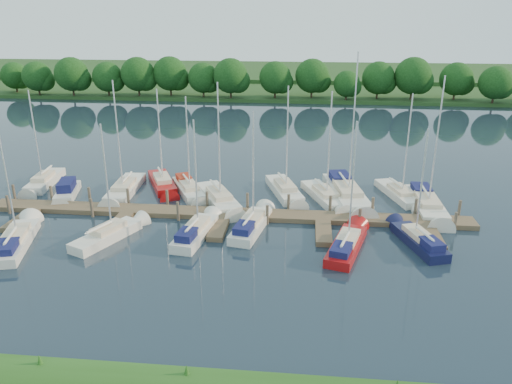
# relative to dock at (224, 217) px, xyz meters

# --- Properties ---
(ground) EXTENTS (260.00, 260.00, 0.00)m
(ground) POSITION_rel_dock_xyz_m (0.00, -7.31, -0.20)
(ground) COLOR #17222E
(ground) RESTS_ON ground
(dock) EXTENTS (40.00, 6.00, 0.40)m
(dock) POSITION_rel_dock_xyz_m (0.00, 0.00, 0.00)
(dock) COLOR brown
(dock) RESTS_ON ground
(mooring_pilings) EXTENTS (38.24, 2.84, 2.00)m
(mooring_pilings) POSITION_rel_dock_xyz_m (0.00, 1.13, 0.40)
(mooring_pilings) COLOR #473D33
(mooring_pilings) RESTS_ON ground
(far_shore) EXTENTS (180.00, 30.00, 0.60)m
(far_shore) POSITION_rel_dock_xyz_m (0.00, 67.69, 0.10)
(far_shore) COLOR #1D3E17
(far_shore) RESTS_ON ground
(distant_hill) EXTENTS (220.00, 40.00, 1.40)m
(distant_hill) POSITION_rel_dock_xyz_m (0.00, 92.69, 0.50)
(distant_hill) COLOR #2E5123
(distant_hill) RESTS_ON ground
(treeline) EXTENTS (147.09, 9.90, 8.27)m
(treeline) POSITION_rel_dock_xyz_m (0.71, 54.99, 4.12)
(treeline) COLOR #38281C
(treeline) RESTS_ON ground
(sailboat_n_0) EXTENTS (2.41, 7.47, 9.62)m
(sailboat_n_0) POSITION_rel_dock_xyz_m (-18.58, 6.32, 0.08)
(sailboat_n_0) COLOR silver
(sailboat_n_0) RESTS_ON ground
(motorboat) EXTENTS (2.71, 5.63, 1.85)m
(motorboat) POSITION_rel_dock_xyz_m (-14.99, 3.69, 0.17)
(motorboat) COLOR silver
(motorboat) RESTS_ON ground
(sailboat_n_2) EXTENTS (2.41, 8.53, 10.76)m
(sailboat_n_2) POSITION_rel_dock_xyz_m (-10.13, 5.02, 0.07)
(sailboat_n_2) COLOR silver
(sailboat_n_2) RESTS_ON ground
(sailboat_n_3) EXTENTS (4.42, 7.41, 9.80)m
(sailboat_n_3) POSITION_rel_dock_xyz_m (-7.04, 7.03, 0.08)
(sailboat_n_3) COLOR #9F0E0F
(sailboat_n_3) RESTS_ON ground
(sailboat_n_4) EXTENTS (4.44, 7.08, 9.40)m
(sailboat_n_4) POSITION_rel_dock_xyz_m (-4.14, 5.58, 0.12)
(sailboat_n_4) COLOR silver
(sailboat_n_4) RESTS_ON ground
(sailboat_n_5) EXTENTS (5.23, 8.33, 10.96)m
(sailboat_n_5) POSITION_rel_dock_xyz_m (-0.91, 3.45, 0.07)
(sailboat_n_5) COLOR silver
(sailboat_n_5) RESTS_ON ground
(sailboat_n_6) EXTENTS (3.94, 8.07, 10.38)m
(sailboat_n_6) POSITION_rel_dock_xyz_m (4.73, 6.15, 0.08)
(sailboat_n_6) COLOR silver
(sailboat_n_6) RESTS_ON ground
(sailboat_n_7) EXTENTS (4.22, 7.86, 10.07)m
(sailboat_n_7) POSITION_rel_dock_xyz_m (8.38, 5.15, 0.07)
(sailboat_n_7) COLOR silver
(sailboat_n_7) RESTS_ON ground
(sailboat_n_8) EXTENTS (4.03, 10.68, 13.33)m
(sailboat_n_8) POSITION_rel_dock_xyz_m (10.31, 5.81, 0.13)
(sailboat_n_8) COLOR silver
(sailboat_n_8) RESTS_ON ground
(sailboat_n_9) EXTENTS (3.66, 7.75, 9.76)m
(sailboat_n_9) POSITION_rel_dock_xyz_m (15.14, 6.34, 0.07)
(sailboat_n_9) COLOR silver
(sailboat_n_9) RESTS_ON ground
(sailboat_n_10) EXTENTS (2.22, 9.22, 11.65)m
(sailboat_n_10) POSITION_rel_dock_xyz_m (16.95, 3.98, 0.11)
(sailboat_n_10) COLOR silver
(sailboat_n_10) RESTS_ON ground
(sailboat_s_0) EXTENTS (3.69, 8.21, 10.38)m
(sailboat_s_0) POSITION_rel_dock_xyz_m (-14.20, -6.12, 0.12)
(sailboat_s_0) COLOR silver
(sailboat_s_0) RESTS_ON ground
(sailboat_s_1) EXTENTS (3.97, 6.78, 9.06)m
(sailboat_s_1) POSITION_rel_dock_xyz_m (-7.83, -4.47, 0.08)
(sailboat_s_1) COLOR silver
(sailboat_s_1) RESTS_ON ground
(sailboat_s_2) EXTENTS (2.56, 7.15, 9.25)m
(sailboat_s_2) POSITION_rel_dock_xyz_m (-1.51, -3.47, 0.14)
(sailboat_s_2) COLOR silver
(sailboat_s_2) RESTS_ON ground
(sailboat_s_3) EXTENTS (2.88, 7.47, 9.55)m
(sailboat_s_3) POSITION_rel_dock_xyz_m (2.49, -1.72, 0.13)
(sailboat_s_3) COLOR silver
(sailboat_s_3) RESTS_ON ground
(sailboat_s_4) EXTENTS (3.45, 7.49, 9.54)m
(sailboat_s_4) POSITION_rel_dock_xyz_m (9.60, -4.40, 0.12)
(sailboat_s_4) COLOR #9F0E0F
(sailboat_s_4) RESTS_ON ground
(sailboat_s_5) EXTENTS (3.29, 6.84, 8.90)m
(sailboat_s_5) POSITION_rel_dock_xyz_m (14.74, -3.23, 0.13)
(sailboat_s_5) COLOR #101337
(sailboat_s_5) RESTS_ON ground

